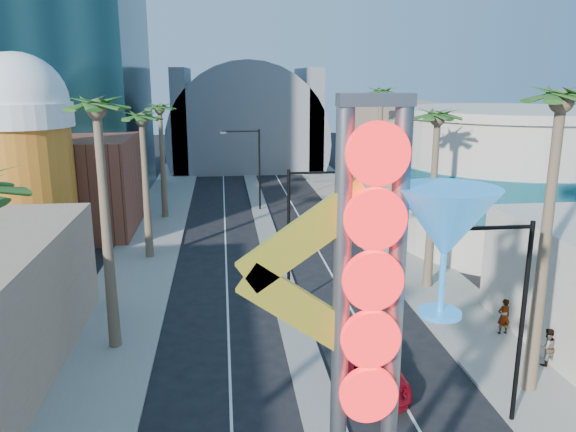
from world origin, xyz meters
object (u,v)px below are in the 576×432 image
object	(u,v)px
neon_sign	(400,304)
red_pickup	(374,370)
pedestrian_b	(547,347)
pedestrian_a	(504,316)

from	to	relation	value
neon_sign	red_pickup	size ratio (longest dim) A/B	2.45
neon_sign	red_pickup	bearing A→B (deg)	77.67
red_pickup	pedestrian_b	world-z (taller)	pedestrian_b
pedestrian_b	pedestrian_a	bearing A→B (deg)	-87.15
red_pickup	pedestrian_a	size ratio (longest dim) A/B	2.73
neon_sign	red_pickup	world-z (taller)	neon_sign
red_pickup	pedestrian_b	size ratio (longest dim) A/B	2.89
neon_sign	pedestrian_a	distance (m)	16.61
red_pickup	pedestrian_a	xyz separation A→B (m)	(7.78, 3.83, 0.38)
neon_sign	pedestrian_b	world-z (taller)	neon_sign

